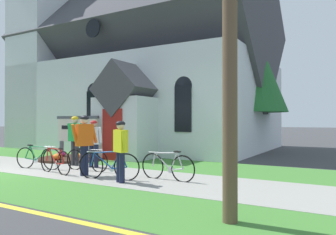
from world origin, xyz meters
name	(u,v)px	position (x,y,z in m)	size (l,w,h in m)	color
ground	(81,160)	(0.00, 4.00, 0.00)	(140.00, 140.00, 0.00)	#3D3D3F
sidewalk_slab	(12,164)	(-1.30, 1.80, 0.01)	(32.00, 2.74, 0.01)	#99968E
church_lawn	(70,157)	(-1.30, 4.64, 0.00)	(24.00, 2.95, 0.01)	#427F33
church_building	(138,70)	(-1.72, 10.46, 4.72)	(14.65, 11.10, 13.14)	silver
church_sign	(77,130)	(-0.38, 4.17, 1.21)	(2.26, 0.22, 1.82)	#474C56
flower_bed	(71,158)	(-0.38, 3.83, 0.08)	(2.67, 2.67, 0.34)	#382319
bicycle_yellow	(109,165)	(3.90, 1.18, 0.39)	(1.79, 0.49, 0.86)	black
bicycle_black	(38,158)	(0.58, 1.48, 0.38)	(1.78, 0.41, 0.83)	black
bicycle_green	(86,160)	(2.28, 1.98, 0.36)	(1.73, 0.09, 0.76)	black
bicycle_silver	(55,161)	(1.81, 1.12, 0.38)	(1.72, 0.39, 0.83)	black
bicycle_white	(168,166)	(5.37, 1.87, 0.38)	(1.72, 0.14, 0.84)	black
cyclist_in_orange_jersey	(84,140)	(2.90, 1.26, 1.06)	(0.34, 0.80, 1.78)	#191E38
cyclist_in_green_jersey	(121,147)	(4.48, 0.95, 0.94)	(0.56, 0.46, 1.62)	#191E38
cyclist_in_white_jersey	(94,140)	(1.99, 2.63, 0.95)	(0.65, 0.30, 1.63)	#191E38
cyclist_in_red_jersey	(75,136)	(1.07, 2.64, 1.06)	(0.69, 0.29, 1.78)	#2D2D33
roadside_conifer	(252,68)	(5.26, 10.65, 4.29)	(3.51, 3.51, 6.57)	#4C3823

